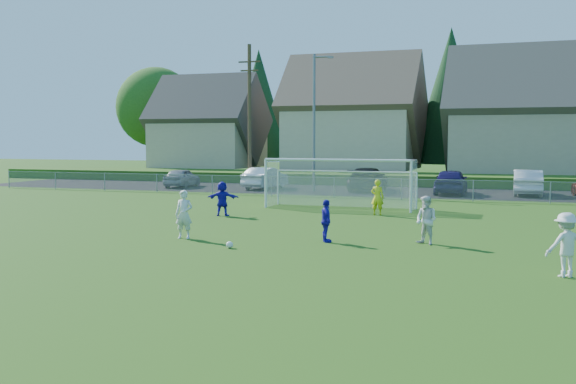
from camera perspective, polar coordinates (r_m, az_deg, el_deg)
name	(u,v)px	position (r m, az deg, el deg)	size (l,w,h in m)	color
ground	(193,263)	(18.98, -8.06, -6.00)	(160.00, 160.00, 0.00)	#193D0C
asphalt_lot	(385,191)	(45.02, 8.24, 0.06)	(60.00, 60.00, 0.00)	black
grass_embankment	(404,179)	(52.36, 9.83, 1.08)	(70.00, 6.00, 0.80)	#1E420F
soccer_ball	(230,245)	(21.42, -4.97, -4.48)	(0.22, 0.22, 0.22)	white
player_white_a	(184,214)	(23.61, -8.80, -1.88)	(0.61, 0.40, 1.69)	silver
player_white_b	(426,220)	(22.47, 11.63, -2.36)	(0.77, 0.60, 1.59)	silver
player_white_c	(566,245)	(18.20, 22.47, -4.16)	(1.05, 0.60, 1.62)	silver
player_blue_a	(326,221)	(22.55, 3.25, -2.46)	(0.84, 0.35, 1.44)	#1C12AB
player_blue_b	(222,199)	(30.44, -5.58, -0.56)	(1.44, 0.46, 1.55)	#1C12AB
goalkeeper	(377,197)	(30.81, 7.58, -0.45)	(0.59, 0.39, 1.63)	yellow
car_a	(182,178)	(49.21, -8.97, 1.21)	(1.60, 3.99, 1.36)	#929399
car_b	(265,178)	(47.02, -1.94, 1.19)	(1.57, 4.51, 1.49)	white
car_d	(368,179)	(45.45, 6.76, 1.09)	(2.18, 5.37, 1.56)	black
car_e	(451,181)	(43.50, 13.62, 0.88)	(1.90, 4.72, 1.61)	#1D164D
car_f	(528,182)	(44.10, 19.64, 0.77)	(1.66, 4.76, 1.57)	silver
soccer_goal	(341,176)	(33.78, 4.53, 1.39)	(7.42, 1.90, 2.50)	white
chainlink_fence	(367,188)	(39.61, 6.72, 0.37)	(52.06, 0.06, 1.20)	gray
streetlight	(315,118)	(44.54, 2.28, 6.27)	(1.38, 0.18, 9.00)	slate
utility_pole	(250,115)	(47.21, -3.27, 6.54)	(1.60, 0.26, 10.00)	#473321
houses_row	(443,94)	(59.52, 13.01, 8.11)	(53.90, 11.45, 13.27)	tan
tree_row	(441,103)	(65.82, 12.81, 7.38)	(65.98, 12.36, 13.80)	#382616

